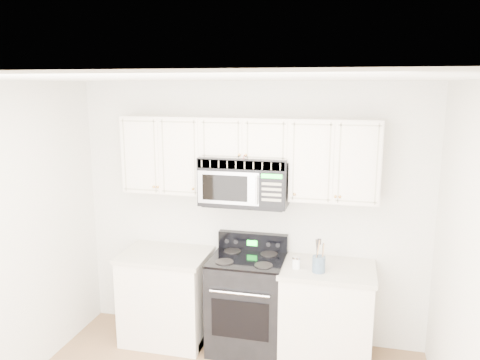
% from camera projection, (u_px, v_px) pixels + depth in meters
% --- Properties ---
extents(room, '(3.51, 3.51, 2.61)m').
position_uv_depth(room, '(194.00, 284.00, 3.03)').
color(room, brown).
rests_on(room, ground).
extents(base_cabinet_left, '(0.86, 0.65, 0.92)m').
position_uv_depth(base_cabinet_left, '(167.00, 299.00, 4.76)').
color(base_cabinet_left, silver).
rests_on(base_cabinet_left, ground).
extents(base_cabinet_right, '(0.86, 0.65, 0.92)m').
position_uv_depth(base_cabinet_right, '(326.00, 316.00, 4.40)').
color(base_cabinet_right, silver).
rests_on(base_cabinet_right, ground).
extents(range, '(0.71, 0.65, 1.11)m').
position_uv_depth(range, '(247.00, 302.00, 4.57)').
color(range, black).
rests_on(range, ground).
extents(upper_cabinets, '(2.44, 0.37, 0.75)m').
position_uv_depth(upper_cabinets, '(247.00, 153.00, 4.42)').
color(upper_cabinets, silver).
rests_on(upper_cabinets, ground).
extents(microwave, '(0.83, 0.46, 0.46)m').
position_uv_depth(microwave, '(245.00, 180.00, 4.43)').
color(microwave, black).
rests_on(microwave, ground).
extents(utensil_crock, '(0.12, 0.12, 0.31)m').
position_uv_depth(utensil_crock, '(319.00, 263.00, 4.17)').
color(utensil_crock, slate).
rests_on(utensil_crock, base_cabinet_right).
extents(shaker_salt, '(0.05, 0.05, 0.11)m').
position_uv_depth(shaker_salt, '(295.00, 263.00, 4.25)').
color(shaker_salt, white).
rests_on(shaker_salt, base_cabinet_right).
extents(shaker_pepper, '(0.05, 0.05, 0.11)m').
position_uv_depth(shaker_pepper, '(298.00, 263.00, 4.25)').
color(shaker_pepper, white).
rests_on(shaker_pepper, base_cabinet_right).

